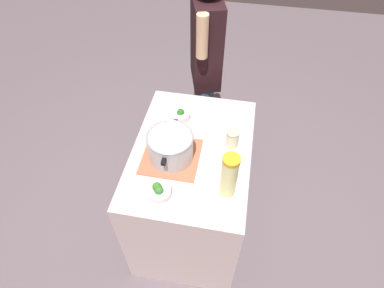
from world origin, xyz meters
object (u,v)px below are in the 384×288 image
(cooking_pot, at_px, (170,146))
(mason_jar, at_px, (232,139))
(person_cook, at_px, (205,69))
(broccoli_bowl_front, at_px, (181,115))
(broccoli_bowl_center, at_px, (159,191))
(lemonade_pitcher, at_px, (229,176))

(cooking_pot, bearing_deg, mason_jar, -65.54)
(mason_jar, height_order, person_cook, person_cook)
(cooking_pot, bearing_deg, broccoli_bowl_front, 2.13)
(broccoli_bowl_center, xyz_separation_m, person_cook, (1.16, -0.07, -0.02))
(cooking_pot, relative_size, broccoli_bowl_front, 2.74)
(cooking_pot, relative_size, lemonade_pitcher, 1.17)
(cooking_pot, distance_m, person_cook, 0.90)
(cooking_pot, height_order, broccoli_bowl_center, cooking_pot)
(broccoli_bowl_front, bearing_deg, broccoli_bowl_center, -179.35)
(person_cook, bearing_deg, lemonade_pitcher, -164.95)
(lemonade_pitcher, xyz_separation_m, person_cook, (1.08, 0.29, -0.14))
(lemonade_pitcher, relative_size, person_cook, 0.17)
(lemonade_pitcher, height_order, mason_jar, lemonade_pitcher)
(broccoli_bowl_front, height_order, broccoli_bowl_center, same)
(mason_jar, xyz_separation_m, broccoli_bowl_center, (-0.43, 0.35, -0.03))
(person_cook, bearing_deg, mason_jar, -159.29)
(broccoli_bowl_center, bearing_deg, broccoli_bowl_front, 0.65)
(broccoli_bowl_center, bearing_deg, mason_jar, -39.63)
(mason_jar, bearing_deg, broccoli_bowl_front, 63.39)
(broccoli_bowl_front, relative_size, broccoli_bowl_center, 0.93)
(mason_jar, bearing_deg, person_cook, 20.71)
(lemonade_pitcher, xyz_separation_m, broccoli_bowl_front, (0.52, 0.37, -0.12))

